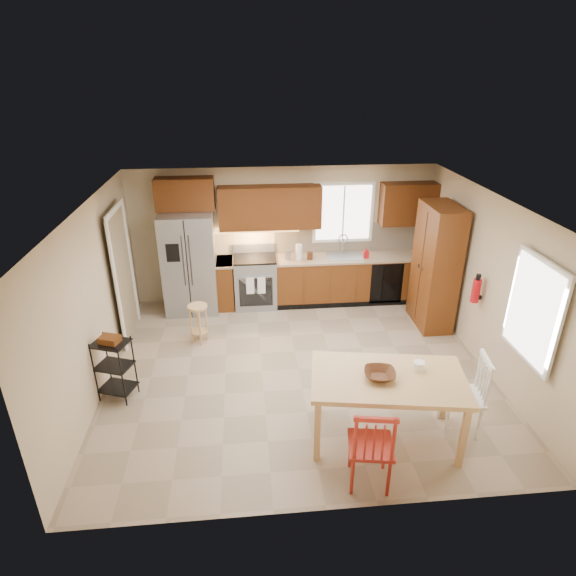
% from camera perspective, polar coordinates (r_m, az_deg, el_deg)
% --- Properties ---
extents(floor, '(5.50, 5.50, 0.00)m').
position_cam_1_polar(floor, '(7.24, 1.22, -9.58)').
color(floor, tan).
rests_on(floor, ground).
extents(ceiling, '(5.50, 5.00, 0.02)m').
position_cam_1_polar(ceiling, '(6.17, 1.44, 9.88)').
color(ceiling, silver).
rests_on(ceiling, ground).
extents(wall_back, '(5.50, 0.02, 2.50)m').
position_cam_1_polar(wall_back, '(8.92, -0.56, 6.31)').
color(wall_back, '#CCB793').
rests_on(wall_back, ground).
extents(wall_front, '(5.50, 0.02, 2.50)m').
position_cam_1_polar(wall_front, '(4.52, 5.14, -14.45)').
color(wall_front, '#CCB793').
rests_on(wall_front, ground).
extents(wall_left, '(0.02, 5.00, 2.50)m').
position_cam_1_polar(wall_left, '(6.88, -22.08, -1.54)').
color(wall_left, '#CCB793').
rests_on(wall_left, ground).
extents(wall_right, '(0.02, 5.00, 2.50)m').
position_cam_1_polar(wall_right, '(7.43, 22.88, 0.29)').
color(wall_right, '#CCB793').
rests_on(wall_right, ground).
extents(refrigerator, '(0.92, 0.75, 1.82)m').
position_cam_1_polar(refrigerator, '(8.71, -11.56, 2.93)').
color(refrigerator, gray).
rests_on(refrigerator, floor).
extents(range_stove, '(0.76, 0.63, 0.92)m').
position_cam_1_polar(range_stove, '(8.89, -3.90, 0.71)').
color(range_stove, gray).
rests_on(range_stove, floor).
extents(base_cabinet_narrow, '(0.30, 0.60, 0.90)m').
position_cam_1_polar(base_cabinet_narrow, '(8.91, -7.43, 0.54)').
color(base_cabinet_narrow, '#682E13').
rests_on(base_cabinet_narrow, floor).
extents(base_cabinet_run, '(2.92, 0.60, 0.90)m').
position_cam_1_polar(base_cabinet_run, '(9.13, 7.72, 1.14)').
color(base_cabinet_run, '#682E13').
rests_on(base_cabinet_run, floor).
extents(dishwasher, '(0.60, 0.02, 0.78)m').
position_cam_1_polar(dishwasher, '(9.02, 11.59, 0.52)').
color(dishwasher, black).
rests_on(dishwasher, floor).
extents(backsplash, '(2.92, 0.03, 0.55)m').
position_cam_1_polar(backsplash, '(9.12, 7.59, 6.03)').
color(backsplash, beige).
rests_on(backsplash, wall_back).
extents(upper_over_fridge, '(1.00, 0.35, 0.55)m').
position_cam_1_polar(upper_over_fridge, '(8.54, -12.13, 10.85)').
color(upper_over_fridge, '#56270E').
rests_on(upper_over_fridge, wall_back).
extents(upper_left_block, '(1.80, 0.35, 0.75)m').
position_cam_1_polar(upper_left_block, '(8.57, -2.16, 9.52)').
color(upper_left_block, '#56270E').
rests_on(upper_left_block, wall_back).
extents(upper_right_block, '(1.00, 0.35, 0.75)m').
position_cam_1_polar(upper_right_block, '(9.05, 14.07, 9.66)').
color(upper_right_block, '#56270E').
rests_on(upper_right_block, wall_back).
extents(window_back, '(1.12, 0.04, 1.12)m').
position_cam_1_polar(window_back, '(8.94, 6.57, 8.87)').
color(window_back, white).
rests_on(window_back, wall_back).
extents(sink, '(0.62, 0.46, 0.16)m').
position_cam_1_polar(sink, '(8.93, 6.68, 3.50)').
color(sink, gray).
rests_on(sink, base_cabinet_run).
extents(undercab_glow, '(1.60, 0.30, 0.01)m').
position_cam_1_polar(undercab_glow, '(8.64, -4.11, 6.89)').
color(undercab_glow, '#FFBF66').
rests_on(undercab_glow, wall_back).
extents(soap_bottle, '(0.09, 0.09, 0.19)m').
position_cam_1_polar(soap_bottle, '(8.88, 9.26, 4.14)').
color(soap_bottle, '#B40C13').
rests_on(soap_bottle, base_cabinet_run).
extents(paper_towel, '(0.12, 0.12, 0.28)m').
position_cam_1_polar(paper_towel, '(8.69, 1.29, 4.31)').
color(paper_towel, white).
rests_on(paper_towel, base_cabinet_run).
extents(canister_steel, '(0.11, 0.11, 0.18)m').
position_cam_1_polar(canister_steel, '(8.68, -0.02, 3.96)').
color(canister_steel, gray).
rests_on(canister_steel, base_cabinet_run).
extents(canister_wood, '(0.10, 0.10, 0.14)m').
position_cam_1_polar(canister_wood, '(8.71, 2.62, 3.85)').
color(canister_wood, '#4D2914').
rests_on(canister_wood, base_cabinet_run).
extents(pantry, '(0.50, 0.95, 2.10)m').
position_cam_1_polar(pantry, '(8.36, 17.10, 2.40)').
color(pantry, '#682E13').
rests_on(pantry, floor).
extents(fire_extinguisher, '(0.12, 0.12, 0.36)m').
position_cam_1_polar(fire_extinguisher, '(7.56, 21.39, -0.30)').
color(fire_extinguisher, '#B40C13').
rests_on(fire_extinguisher, wall_right).
extents(window_right, '(0.04, 1.02, 1.32)m').
position_cam_1_polar(window_right, '(6.43, 27.12, -2.39)').
color(window_right, white).
rests_on(window_right, wall_right).
extents(doorway, '(0.04, 0.95, 2.10)m').
position_cam_1_polar(doorway, '(8.08, -19.00, 1.31)').
color(doorway, '#8C7A59').
rests_on(doorway, wall_left).
extents(dining_table, '(1.89, 1.26, 0.86)m').
position_cam_1_polar(dining_table, '(5.96, 11.48, -13.77)').
color(dining_table, tan).
rests_on(dining_table, floor).
extents(chair_red, '(0.55, 0.55, 1.03)m').
position_cam_1_polar(chair_red, '(5.35, 9.79, -17.72)').
color(chair_red, '#A52519').
rests_on(chair_red, floor).
extents(chair_white, '(0.55, 0.55, 1.03)m').
position_cam_1_polar(chair_white, '(6.26, 19.96, -11.79)').
color(chair_white, white).
rests_on(chair_white, floor).
extents(table_bowl, '(0.41, 0.41, 0.09)m').
position_cam_1_polar(table_bowl, '(5.67, 10.78, -10.42)').
color(table_bowl, '#4D2914').
rests_on(table_bowl, dining_table).
extents(table_jar, '(0.17, 0.17, 0.17)m').
position_cam_1_polar(table_jar, '(5.88, 15.21, -9.09)').
color(table_jar, white).
rests_on(table_jar, dining_table).
extents(bar_stool, '(0.38, 0.38, 0.65)m').
position_cam_1_polar(bar_stool, '(7.88, -10.52, -4.17)').
color(bar_stool, tan).
rests_on(bar_stool, floor).
extents(utility_cart, '(0.54, 0.48, 0.89)m').
position_cam_1_polar(utility_cart, '(6.86, -19.83, -9.00)').
color(utility_cart, black).
rests_on(utility_cart, floor).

